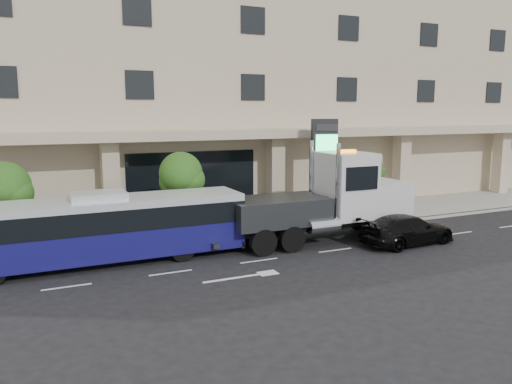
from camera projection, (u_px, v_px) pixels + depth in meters
ground at (246, 252)px, 23.40m from camera, size 120.00×120.00×0.00m
sidewalk at (210, 228)px, 27.87m from camera, size 120.00×6.00×0.15m
curb at (230, 241)px, 25.18m from camera, size 120.00×0.30×0.15m
convention_center at (159, 63)px, 35.63m from camera, size 60.00×17.60×20.00m
tree_left at (6, 190)px, 22.01m from camera, size 2.27×2.20×4.22m
tree_mid at (181, 177)px, 25.29m from camera, size 2.28×2.20×4.38m
tree_right at (366, 170)px, 30.07m from camera, size 2.10×2.00×4.04m
city_bus at (100, 228)px, 21.33m from camera, size 12.46×2.64×3.16m
tow_truck at (328, 200)px, 25.26m from camera, size 11.06×2.90×5.04m
black_sedan at (407, 230)px, 24.68m from camera, size 5.28×2.44×1.49m
signage_pylon at (324, 169)px, 29.24m from camera, size 1.57×0.90×5.96m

